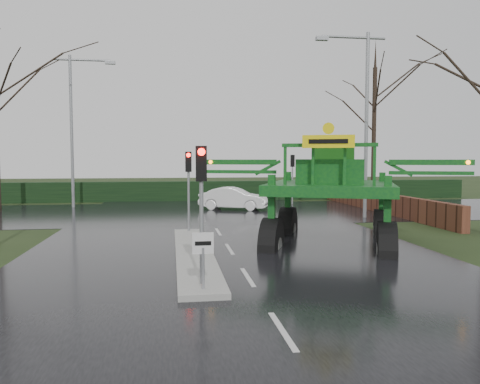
{
  "coord_description": "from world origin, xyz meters",
  "views": [
    {
      "loc": [
        -2.01,
        -12.29,
        3.2
      ],
      "look_at": [
        0.49,
        4.72,
        2.0
      ],
      "focal_mm": 35.0,
      "sensor_mm": 36.0,
      "label": 1
    }
  ],
  "objects": [
    {
      "name": "crop_sprayer",
      "position": [
        1.65,
        4.33,
        2.63
      ],
      "size": [
        9.26,
        7.48,
        5.56
      ],
      "rotation": [
        0.0,
        0.0,
        -0.39
      ],
      "color": "black",
      "rests_on": "ground"
    },
    {
      "name": "traffic_signal_far",
      "position": [
        6.5,
        20.01,
        2.59
      ],
      "size": [
        0.26,
        0.33,
        3.52
      ],
      "rotation": [
        0.0,
        0.0,
        3.14
      ],
      "color": "gray",
      "rests_on": "ground"
    },
    {
      "name": "traffic_signal_near",
      "position": [
        -1.3,
        -1.01,
        2.59
      ],
      "size": [
        0.26,
        0.33,
        3.52
      ],
      "color": "gray",
      "rests_on": "ground"
    },
    {
      "name": "white_sedan",
      "position": [
        1.89,
        17.01,
        0.0
      ],
      "size": [
        4.54,
        2.96,
        1.41
      ],
      "primitive_type": "imported",
      "rotation": [
        0.0,
        0.0,
        1.2
      ],
      "color": "white",
      "rests_on": "ground"
    },
    {
      "name": "road_main",
      "position": [
        0.0,
        10.0,
        0.0
      ],
      "size": [
        14.0,
        80.0,
        0.02
      ],
      "primitive_type": "cube",
      "color": "black",
      "rests_on": "ground"
    },
    {
      "name": "road_cross",
      "position": [
        0.0,
        16.0,
        0.01
      ],
      "size": [
        80.0,
        12.0,
        0.02
      ],
      "primitive_type": "cube",
      "color": "black",
      "rests_on": "ground"
    },
    {
      "name": "median_island",
      "position": [
        -1.3,
        3.0,
        0.09
      ],
      "size": [
        1.2,
        10.0,
        0.16
      ],
      "primitive_type": "cube",
      "color": "gray",
      "rests_on": "ground"
    },
    {
      "name": "street_light_right",
      "position": [
        8.19,
        12.0,
        5.99
      ],
      "size": [
        3.85,
        0.3,
        10.0
      ],
      "color": "gray",
      "rests_on": "ground"
    },
    {
      "name": "hedge_row",
      "position": [
        0.0,
        24.0,
        0.75
      ],
      "size": [
        44.0,
        0.9,
        1.5
      ],
      "primitive_type": "cube",
      "color": "black",
      "rests_on": "ground"
    },
    {
      "name": "keep_left_sign",
      "position": [
        -1.3,
        -1.5,
        1.06
      ],
      "size": [
        0.5,
        0.07,
        1.35
      ],
      "color": "gray",
      "rests_on": "ground"
    },
    {
      "name": "brick_wall",
      "position": [
        10.5,
        16.0,
        0.6
      ],
      "size": [
        0.4,
        20.0,
        1.2
      ],
      "primitive_type": "cube",
      "color": "#592D1E",
      "rests_on": "ground"
    },
    {
      "name": "tree_right_far",
      "position": [
        13.0,
        21.0,
        6.5
      ],
      "size": [
        7.0,
        7.0,
        12.05
      ],
      "color": "black",
      "rests_on": "ground"
    },
    {
      "name": "street_light_left_far",
      "position": [
        -8.19,
        20.0,
        5.99
      ],
      "size": [
        3.85,
        0.3,
        10.0
      ],
      "color": "gray",
      "rests_on": "ground"
    },
    {
      "name": "ground",
      "position": [
        0.0,
        0.0,
        0.0
      ],
      "size": [
        140.0,
        140.0,
        0.0
      ],
      "primitive_type": "plane",
      "color": "black",
      "rests_on": "ground"
    },
    {
      "name": "traffic_signal_mid",
      "position": [
        -1.3,
        7.49,
        2.59
      ],
      "size": [
        0.26,
        0.33,
        3.52
      ],
      "color": "gray",
      "rests_on": "ground"
    }
  ]
}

